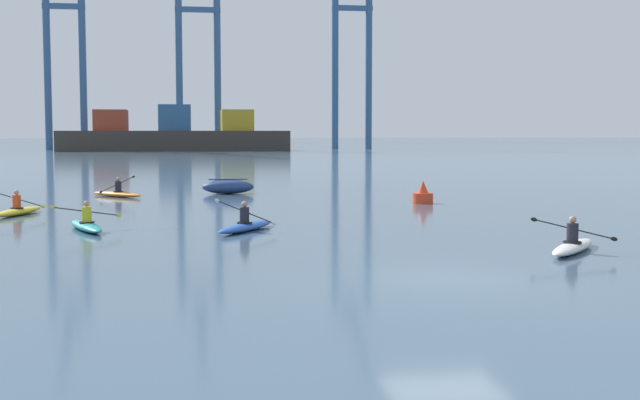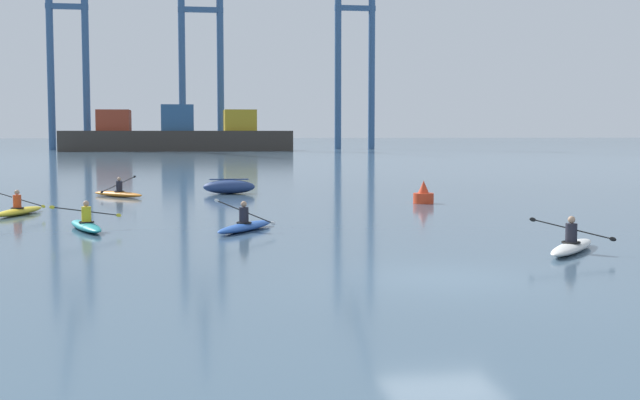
% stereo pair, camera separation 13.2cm
% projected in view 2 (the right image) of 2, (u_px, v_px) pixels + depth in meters
% --- Properties ---
extents(ground_plane, '(800.00, 800.00, 0.00)m').
position_uv_depth(ground_plane, '(444.00, 278.00, 18.11)').
color(ground_plane, '#425B70').
extents(container_barge, '(37.00, 9.43, 7.50)m').
position_uv_depth(container_barge, '(178.00, 135.00, 138.74)').
color(container_barge, '#38332D').
rests_on(container_barge, ground).
extents(gantry_crane_west, '(7.01, 19.55, 38.72)m').
position_uv_depth(gantry_crane_west, '(67.00, 36.00, 142.30)').
color(gantry_crane_west, '#335684').
rests_on(gantry_crane_west, ground).
extents(gantry_crane_west_mid, '(7.85, 15.58, 37.58)m').
position_uv_depth(gantry_crane_west_mid, '(201.00, 42.00, 147.33)').
color(gantry_crane_west_mid, '#335684').
rests_on(gantry_crane_west_mid, ground).
extents(gantry_crane_east_mid, '(7.39, 18.94, 38.56)m').
position_uv_depth(gantry_crane_east_mid, '(356.00, 40.00, 151.59)').
color(gantry_crane_east_mid, '#335684').
rests_on(gantry_crane_east_mid, ground).
extents(capsized_dinghy, '(2.62, 1.14, 0.76)m').
position_uv_depth(capsized_dinghy, '(229.00, 187.00, 42.69)').
color(capsized_dinghy, navy).
rests_on(capsized_dinghy, ground).
extents(channel_buoy, '(0.90, 0.90, 1.00)m').
position_uv_depth(channel_buoy, '(423.00, 195.00, 37.00)').
color(channel_buoy, red).
rests_on(channel_buoy, ground).
extents(kayak_white, '(2.64, 3.00, 0.95)m').
position_uv_depth(kayak_white, '(572.00, 246.00, 22.01)').
color(kayak_white, silver).
rests_on(kayak_white, ground).
extents(kayak_orange, '(2.79, 2.87, 1.01)m').
position_uv_depth(kayak_orange, '(118.00, 193.00, 40.76)').
color(kayak_orange, orange).
rests_on(kayak_orange, ground).
extents(kayak_teal, '(2.16, 3.41, 0.95)m').
position_uv_depth(kayak_teal, '(86.00, 225.00, 26.92)').
color(kayak_teal, teal).
rests_on(kayak_teal, ground).
extents(kayak_yellow, '(2.14, 3.42, 0.96)m').
position_uv_depth(kayak_yellow, '(19.00, 210.00, 31.90)').
color(kayak_yellow, yellow).
rests_on(kayak_yellow, ground).
extents(kayak_blue, '(2.31, 3.20, 1.01)m').
position_uv_depth(kayak_blue, '(245.00, 225.00, 26.74)').
color(kayak_blue, '#2856B2').
rests_on(kayak_blue, ground).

